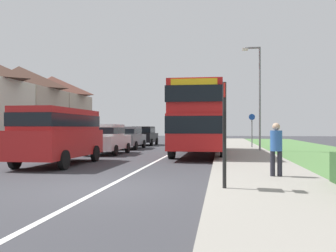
{
  "coord_description": "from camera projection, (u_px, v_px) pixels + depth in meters",
  "views": [
    {
      "loc": [
        2.92,
        -8.95,
        1.53
      ],
      "look_at": [
        0.71,
        6.52,
        1.6
      ],
      "focal_mm": 39.73,
      "sensor_mm": 36.0,
      "label": 1
    }
  ],
  "objects": [
    {
      "name": "ground_plane",
      "position": [
        103.0,
        189.0,
        9.27
      ],
      "size": [
        120.0,
        120.0,
        0.0
      ],
      "primitive_type": "plane",
      "color": "#38383D"
    },
    {
      "name": "lane_marking_centre",
      "position": [
        157.0,
        161.0,
        17.19
      ],
      "size": [
        0.14,
        60.0,
        0.01
      ],
      "primitive_type": "cube",
      "color": "silver",
      "rests_on": "ground_plane"
    },
    {
      "name": "pavement_near_side",
      "position": [
        254.0,
        165.0,
        14.61
      ],
      "size": [
        3.2,
        68.0,
        0.12
      ],
      "primitive_type": "cube",
      "color": "gray",
      "rests_on": "ground_plane"
    },
    {
      "name": "double_decker_bus",
      "position": [
        200.0,
        117.0,
        20.77
      ],
      "size": [
        2.8,
        9.92,
        3.7
      ],
      "color": "red",
      "rests_on": "ground_plane"
    },
    {
      "name": "parked_van_red",
      "position": [
        59.0,
        132.0,
        15.26
      ],
      "size": [
        2.11,
        5.43,
        2.3
      ],
      "color": "#B21E1E",
      "rests_on": "ground_plane"
    },
    {
      "name": "parked_car_white",
      "position": [
        107.0,
        138.0,
        21.31
      ],
      "size": [
        1.88,
        4.26,
        1.71
      ],
      "color": "silver",
      "rests_on": "ground_plane"
    },
    {
      "name": "parked_car_grey",
      "position": [
        128.0,
        137.0,
        26.77
      ],
      "size": [
        1.88,
        4.37,
        1.6
      ],
      "color": "slate",
      "rests_on": "ground_plane"
    },
    {
      "name": "parked_car_black",
      "position": [
        144.0,
        135.0,
        32.12
      ],
      "size": [
        1.93,
        4.03,
        1.63
      ],
      "color": "black",
      "rests_on": "ground_plane"
    },
    {
      "name": "pedestrian_at_stop",
      "position": [
        276.0,
        147.0,
        10.78
      ],
      "size": [
        0.34,
        0.34,
        1.67
      ],
      "color": "#23232D",
      "rests_on": "ground_plane"
    },
    {
      "name": "bus_stop_sign",
      "position": [
        224.0,
        127.0,
        8.69
      ],
      "size": [
        0.09,
        0.52,
        2.6
      ],
      "color": "black",
      "rests_on": "ground_plane"
    },
    {
      "name": "cycle_route_sign",
      "position": [
        252.0,
        129.0,
        26.75
      ],
      "size": [
        0.44,
        0.08,
        2.52
      ],
      "color": "slate",
      "rests_on": "ground_plane"
    },
    {
      "name": "street_lamp_mid",
      "position": [
        258.0,
        91.0,
        23.19
      ],
      "size": [
        1.14,
        0.2,
        6.58
      ],
      "color": "slate",
      "rests_on": "ground_plane"
    }
  ]
}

